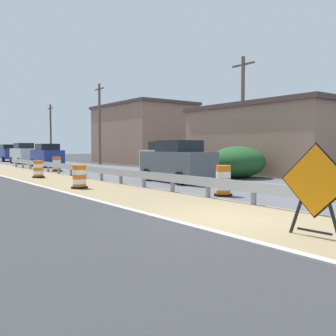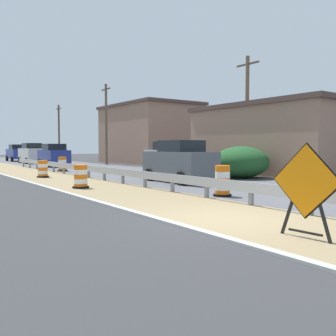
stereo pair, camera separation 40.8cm
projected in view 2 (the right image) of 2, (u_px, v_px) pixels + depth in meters
The scene contains 22 objects.
ground_plane at pixel (220, 219), 9.18m from camera, with size 160.00×160.00×0.00m, color #333335.
median_dirt_strip at pixel (239, 216), 9.55m from camera, with size 3.67×120.00×0.01m, color #8E7A56.
curb_near_edge at pixel (178, 226), 8.43m from camera, with size 0.20×120.00×0.11m, color #ADADA8.
guardrail_median at pixel (250, 188), 11.34m from camera, with size 0.18×55.15×0.71m.
warning_sign_diamond at pixel (306, 186), 7.21m from camera, with size 0.13×1.49×1.87m.
traffic_barrel_nearest at pixel (222, 182), 13.43m from camera, with size 0.66×0.66×1.11m.
traffic_barrel_close at pixel (81, 178), 16.03m from camera, with size 0.71×0.71×1.00m.
traffic_barrel_mid at pixel (43, 170), 21.64m from camera, with size 0.69×0.69×0.98m.
traffic_barrel_far at pixel (62, 165), 27.08m from camera, with size 0.72×0.72×1.04m.
car_lead_near_lane at pixel (54, 155), 33.39m from camera, with size 2.05×4.07×2.02m.
car_trailing_near_lane at pixel (20, 151), 55.89m from camera, with size 2.00×4.75×2.09m.
car_lead_far_lane at pixel (17, 153), 45.54m from camera, with size 1.96×4.26×2.03m.
car_mid_far_lane at pixel (34, 152), 51.84m from camera, with size 2.13×4.19×2.09m.
car_trailing_far_lane at pixel (179, 161), 18.76m from camera, with size 2.05×4.34×2.09m.
car_distant_a at pixel (172, 158), 24.66m from camera, with size 2.11×4.14×2.11m.
car_distant_b at pixel (31, 153), 39.85m from camera, with size 1.99×4.48×2.15m.
roadside_shop_near at pixel (281, 139), 25.74m from camera, with size 7.86×10.92×4.60m.
roadside_shop_far at pixel (149, 134), 41.61m from camera, with size 7.40×11.47×6.37m.
utility_pole_near at pixel (247, 113), 23.66m from camera, with size 0.24×1.80×7.44m.
utility_pole_mid at pixel (106, 123), 37.08m from camera, with size 0.24×1.80×7.92m.
utility_pole_far at pixel (59, 131), 50.36m from camera, with size 0.24×1.80×7.35m.
bush_roadside at pixel (241, 162), 21.20m from camera, with size 3.12×3.12×1.80m, color #1E4C23.
Camera 2 is at (-6.28, -6.70, 1.78)m, focal length 40.12 mm.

